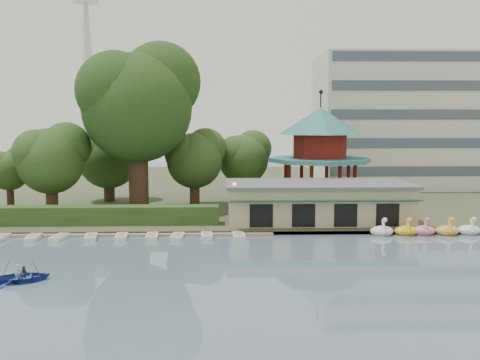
{
  "coord_description": "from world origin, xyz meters",
  "views": [
    {
      "loc": [
        0.47,
        -31.46,
        10.45
      ],
      "look_at": [
        2.0,
        18.0,
        5.0
      ],
      "focal_mm": 40.0,
      "sensor_mm": 36.0,
      "label": 1
    }
  ],
  "objects_px": {
    "dock": "(88,234)",
    "pavilion": "(320,146)",
    "boathouse": "(317,201)",
    "rowboat_with_passengers": "(21,273)",
    "big_tree": "(139,99)"
  },
  "relations": [
    {
      "from": "dock",
      "to": "rowboat_with_passengers",
      "type": "xyz_separation_m",
      "value": [
        -0.83,
        -14.15,
        0.41
      ]
    },
    {
      "from": "boathouse",
      "to": "big_tree",
      "type": "distance_m",
      "value": 22.44
    },
    {
      "from": "pavilion",
      "to": "big_tree",
      "type": "relative_size",
      "value": 0.71
    },
    {
      "from": "pavilion",
      "to": "dock",
      "type": "bearing_deg",
      "value": -148.34
    },
    {
      "from": "dock",
      "to": "rowboat_with_passengers",
      "type": "bearing_deg",
      "value": -93.38
    },
    {
      "from": "rowboat_with_passengers",
      "to": "boathouse",
      "type": "bearing_deg",
      "value": 39.65
    },
    {
      "from": "dock",
      "to": "rowboat_with_passengers",
      "type": "height_order",
      "value": "rowboat_with_passengers"
    },
    {
      "from": "big_tree",
      "to": "pavilion",
      "type": "bearing_deg",
      "value": 10.35
    },
    {
      "from": "dock",
      "to": "big_tree",
      "type": "distance_m",
      "value": 17.13
    },
    {
      "from": "boathouse",
      "to": "big_tree",
      "type": "bearing_deg",
      "value": 161.72
    },
    {
      "from": "dock",
      "to": "pavilion",
      "type": "distance_m",
      "value": 29.14
    },
    {
      "from": "dock",
      "to": "boathouse",
      "type": "relative_size",
      "value": 1.83
    },
    {
      "from": "boathouse",
      "to": "pavilion",
      "type": "height_order",
      "value": "pavilion"
    },
    {
      "from": "dock",
      "to": "pavilion",
      "type": "bearing_deg",
      "value": 31.66
    },
    {
      "from": "pavilion",
      "to": "rowboat_with_passengers",
      "type": "distance_m",
      "value": 38.77
    }
  ]
}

